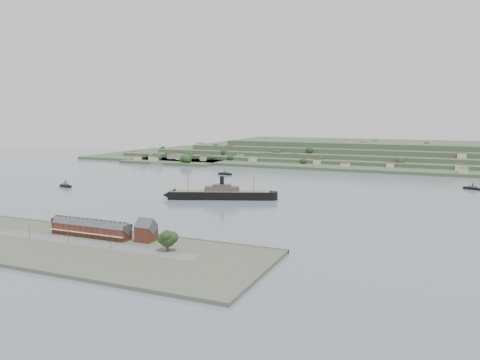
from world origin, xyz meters
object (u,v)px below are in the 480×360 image
at_px(tugboat, 65,186).
at_px(fig_tree, 168,238).
at_px(gabled_building, 146,231).
at_px(steamship, 217,194).
at_px(terrace_row, 91,228).

height_order(tugboat, fig_tree, fig_tree).
height_order(gabled_building, steamship, steamship).
distance_m(steamship, tugboat, 176.23).
distance_m(gabled_building, tugboat, 250.74).
bearing_deg(fig_tree, steamship, 106.73).
relative_size(gabled_building, tugboat, 0.87).
bearing_deg(terrace_row, fig_tree, -8.63).
height_order(steamship, tugboat, steamship).
bearing_deg(tugboat, gabled_building, -36.32).
height_order(terrace_row, steamship, steamship).
xyz_separation_m(terrace_row, gabled_building, (37.50, 4.02, 1.34)).
xyz_separation_m(gabled_building, fig_tree, (22.81, -13.17, 1.16)).
xyz_separation_m(terrace_row, tugboat, (-164.46, 152.48, -5.12)).
bearing_deg(tugboat, fig_tree, -35.72).
distance_m(terrace_row, tugboat, 224.33).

